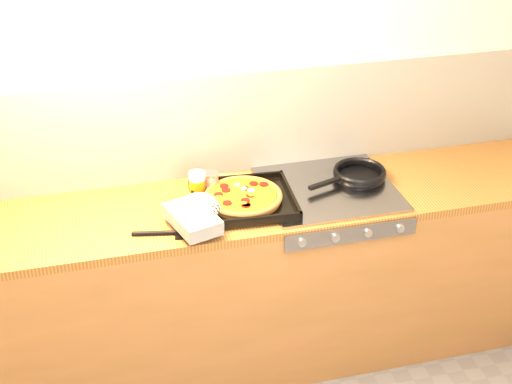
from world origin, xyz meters
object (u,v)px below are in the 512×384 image
object	(u,v)px
pizza_on_tray	(229,202)
tomato_can	(211,183)
juice_glass	(197,185)
frying_pan	(359,174)

from	to	relation	value
pizza_on_tray	tomato_can	bearing A→B (deg)	103.98
tomato_can	juice_glass	bearing A→B (deg)	-157.53
pizza_on_tray	juice_glass	xyz separation A→B (m)	(-0.11, 0.15, 0.02)
frying_pan	tomato_can	distance (m)	0.70
pizza_on_tray	frying_pan	xyz separation A→B (m)	(0.65, 0.12, -0.01)
pizza_on_tray	juice_glass	distance (m)	0.19
pizza_on_tray	frying_pan	size ratio (longest dim) A/B	1.36
juice_glass	pizza_on_tray	bearing A→B (deg)	-54.02
pizza_on_tray	juice_glass	bearing A→B (deg)	125.98
frying_pan	pizza_on_tray	bearing A→B (deg)	-169.67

